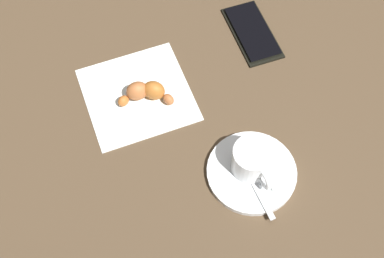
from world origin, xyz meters
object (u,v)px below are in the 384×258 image
sugar_packet (268,170)px  saucer (252,172)px  espresso_cup (252,160)px  teaspoon (249,173)px  cell_phone (252,32)px  croissant (146,92)px  napkin (138,94)px

sugar_packet → saucer: bearing=69.1°
espresso_cup → sugar_packet: espresso_cup is taller
teaspoon → cell_phone: (0.24, -0.17, -0.01)m
teaspoon → croissant: size_ratio=1.35×
espresso_cup → teaspoon: 0.03m
napkin → croissant: 0.03m
sugar_packet → croissant: bearing=34.2°
saucer → cell_phone: bearing=-33.9°
napkin → cell_phone: (0.01, -0.25, 0.00)m
cell_phone → sugar_packet: bearing=151.2°
teaspoon → cell_phone: size_ratio=0.79×
cell_phone → napkin: bearing=93.2°
espresso_cup → sugar_packet: size_ratio=1.26×
saucer → teaspoon: (-0.00, 0.01, 0.01)m
saucer → sugar_packet: (-0.01, -0.02, 0.01)m
sugar_packet → napkin: size_ratio=0.39×
espresso_cup → teaspoon: bearing=131.7°
teaspoon → sugar_packet: size_ratio=1.79×
teaspoon → cell_phone: teaspoon is taller
teaspoon → napkin: size_ratio=0.69×
saucer → croissant: croissant is taller
saucer → napkin: 0.24m
espresso_cup → saucer: bearing=163.6°
teaspoon → sugar_packet: 0.03m
croissant → cell_phone: bearing=-83.2°
teaspoon → croissant: 0.23m
espresso_cup → teaspoon: espresso_cup is taller
saucer → croissant: 0.23m
saucer → espresso_cup: 0.03m
cell_phone → saucer: bearing=146.1°
espresso_cup → napkin: 0.24m
saucer → teaspoon: bearing=106.3°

